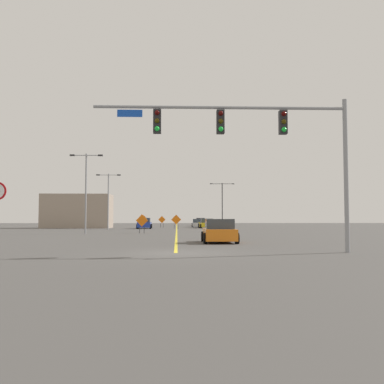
% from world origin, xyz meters
% --- Properties ---
extents(ground, '(213.92, 213.92, 0.00)m').
position_xyz_m(ground, '(0.00, 0.00, 0.00)').
color(ground, '#4C4947').
extents(road_centre_stripe, '(0.16, 118.84, 0.01)m').
position_xyz_m(road_centre_stripe, '(0.00, 59.42, 0.00)').
color(road_centre_stripe, yellow).
rests_on(road_centre_stripe, ground).
extents(traffic_signal_assembly, '(11.24, 0.44, 6.81)m').
position_xyz_m(traffic_signal_assembly, '(3.53, -0.02, 5.22)').
color(traffic_signal_assembly, gray).
rests_on(traffic_signal_assembly, ground).
extents(street_lamp_far_left, '(4.54, 0.24, 7.96)m').
position_xyz_m(street_lamp_far_left, '(8.39, 61.60, 4.81)').
color(street_lamp_far_left, black).
rests_on(street_lamp_far_left, ground).
extents(street_lamp_mid_left, '(3.12, 0.24, 7.66)m').
position_xyz_m(street_lamp_mid_left, '(-8.66, 22.94, 4.54)').
color(street_lamp_mid_left, gray).
rests_on(street_lamp_mid_left, ground).
extents(street_lamp_near_right, '(3.11, 0.24, 7.19)m').
position_xyz_m(street_lamp_near_right, '(-8.80, 37.49, 4.29)').
color(street_lamp_near_right, gray).
rests_on(street_lamp_near_right, ground).
extents(construction_sign_left_shoulder, '(1.20, 0.30, 1.87)m').
position_xyz_m(construction_sign_left_shoulder, '(-3.42, 24.29, 1.17)').
color(construction_sign_left_shoulder, orange).
rests_on(construction_sign_left_shoulder, ground).
extents(construction_sign_right_shoulder, '(1.20, 0.06, 1.97)m').
position_xyz_m(construction_sign_right_shoulder, '(-5.26, 50.24, 1.26)').
color(construction_sign_right_shoulder, orange).
rests_on(construction_sign_right_shoulder, ground).
extents(construction_sign_left_lane, '(1.39, 0.07, 1.96)m').
position_xyz_m(construction_sign_left_lane, '(-0.08, 42.43, 1.20)').
color(construction_sign_left_lane, orange).
rests_on(construction_sign_left_lane, ground).
extents(construction_sign_median_far, '(1.13, 0.11, 1.81)m').
position_xyz_m(construction_sign_median_far, '(-2.34, 49.99, 1.14)').
color(construction_sign_median_far, orange).
rests_on(construction_sign_median_far, ground).
extents(car_silver_distant, '(2.18, 4.48, 1.33)m').
position_xyz_m(car_silver_distant, '(3.48, 52.85, 0.64)').
color(car_silver_distant, '#B7BABF').
rests_on(car_silver_distant, ground).
extents(car_red_approaching, '(2.11, 3.97, 1.49)m').
position_xyz_m(car_red_approaching, '(4.58, 65.54, 0.68)').
color(car_red_approaching, red).
rests_on(car_red_approaching, ground).
extents(car_yellow_far, '(2.27, 4.32, 1.40)m').
position_xyz_m(car_yellow_far, '(4.39, 45.96, 0.64)').
color(car_yellow_far, gold).
rests_on(car_yellow_far, ground).
extents(car_blue_near, '(2.09, 4.04, 1.51)m').
position_xyz_m(car_blue_near, '(-4.56, 43.00, 0.70)').
color(car_blue_near, '#1E389E').
rests_on(car_blue_near, ground).
extents(car_orange_passing, '(2.09, 3.81, 1.45)m').
position_xyz_m(car_orange_passing, '(2.65, 7.85, 0.66)').
color(car_orange_passing, orange).
rests_on(car_orange_passing, ground).
extents(roadside_building_west, '(9.90, 5.23, 5.01)m').
position_xyz_m(roadside_building_west, '(-14.84, 46.98, 2.50)').
color(roadside_building_west, gray).
rests_on(roadside_building_west, ground).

